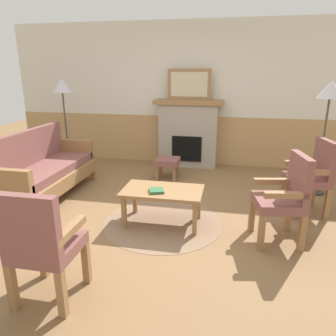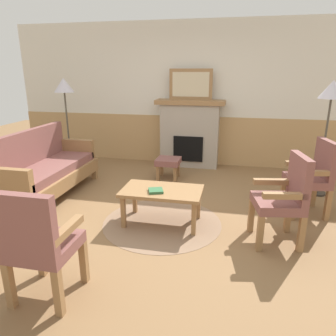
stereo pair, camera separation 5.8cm
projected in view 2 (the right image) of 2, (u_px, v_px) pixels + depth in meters
ground_plane at (162, 216)px, 4.05m from camera, size 14.00×14.00×0.00m
wall_back at (192, 97)px, 6.09m from camera, size 7.20×0.14×2.70m
fireplace at (190, 133)px, 6.05m from camera, size 1.30×0.44×1.28m
framed_picture at (191, 84)px, 5.78m from camera, size 0.80×0.04×0.56m
couch at (47, 170)px, 4.65m from camera, size 0.70×1.80×0.98m
coffee_table at (162, 194)px, 3.78m from camera, size 0.96×0.56×0.44m
round_rug at (162, 222)px, 3.89m from camera, size 1.46×1.46×0.01m
book_on_table at (156, 191)px, 3.68m from camera, size 0.21×0.21×0.03m
footstool at (168, 163)px, 5.41m from camera, size 0.40×0.40×0.36m
armchair_near_fireplace at (313, 174)px, 4.01m from camera, size 0.56×0.56×0.98m
armchair_by_window_left at (285, 196)px, 3.32m from camera, size 0.56×0.56×0.98m
armchair_front_left at (39, 241)px, 2.43m from camera, size 0.48×0.48×0.98m
floor_lamp_by_couch at (64, 91)px, 5.67m from camera, size 0.36×0.36×1.68m
floor_lamp_by_chairs at (331, 97)px, 4.37m from camera, size 0.36×0.36×1.68m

